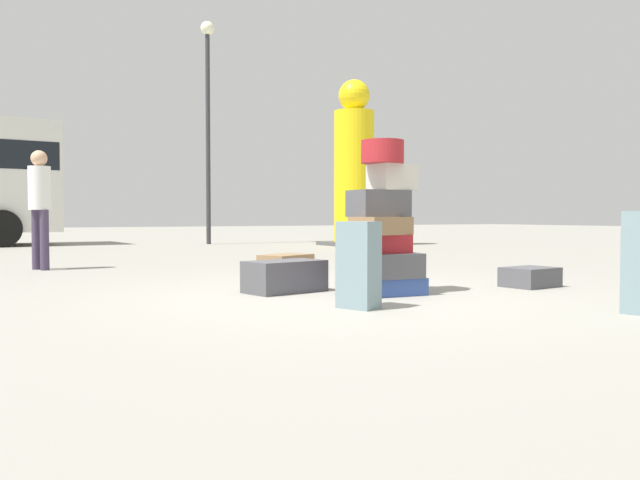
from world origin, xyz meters
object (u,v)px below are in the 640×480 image
(suitcase_brown_behind_tower, at_px, (286,268))
(person_bearded_onlooker, at_px, (40,199))
(suitcase_tower, at_px, (382,230))
(suitcase_charcoal_foreground_near, at_px, (285,276))
(suitcase_slate_upright_blue, at_px, (359,265))
(lamp_post, at_px, (208,99))
(yellow_dummy_statue, at_px, (354,172))
(suitcase_charcoal_left_side, at_px, (530,277))

(suitcase_brown_behind_tower, bearing_deg, person_bearded_onlooker, 101.33)
(suitcase_tower, relative_size, suitcase_charcoal_foreground_near, 1.91)
(suitcase_charcoal_foreground_near, height_order, suitcase_slate_upright_blue, suitcase_slate_upright_blue)
(suitcase_slate_upright_blue, relative_size, lamp_post, 0.12)
(suitcase_charcoal_foreground_near, distance_m, lamp_post, 11.84)
(suitcase_tower, distance_m, person_bearded_onlooker, 5.31)
(lamp_post, bearing_deg, person_bearded_onlooker, -124.89)
(person_bearded_onlooker, bearing_deg, suitcase_brown_behind_tower, 12.29)
(suitcase_slate_upright_blue, bearing_deg, suitcase_brown_behind_tower, 56.54)
(suitcase_tower, height_order, lamp_post, lamp_post)
(suitcase_charcoal_foreground_near, xyz_separation_m, suitcase_brown_behind_tower, (0.43, 0.87, 0.00))
(suitcase_brown_behind_tower, bearing_deg, lamp_post, 51.35)
(suitcase_brown_behind_tower, relative_size, lamp_post, 0.10)
(suitcase_charcoal_foreground_near, relative_size, yellow_dummy_statue, 0.18)
(suitcase_charcoal_left_side, height_order, yellow_dummy_statue, yellow_dummy_statue)
(yellow_dummy_statue, bearing_deg, lamp_post, 140.19)
(suitcase_charcoal_foreground_near, distance_m, suitcase_slate_upright_blue, 1.32)
(suitcase_slate_upright_blue, distance_m, yellow_dummy_statue, 11.41)
(suitcase_tower, height_order, suitcase_charcoal_left_side, suitcase_tower)
(suitcase_tower, relative_size, suitcase_brown_behind_tower, 2.53)
(suitcase_slate_upright_blue, height_order, yellow_dummy_statue, yellow_dummy_statue)
(suitcase_slate_upright_blue, distance_m, lamp_post, 12.99)
(suitcase_charcoal_left_side, bearing_deg, suitcase_charcoal_foreground_near, 154.85)
(yellow_dummy_statue, distance_m, lamp_post, 4.41)
(yellow_dummy_statue, bearing_deg, suitcase_brown_behind_tower, -126.38)
(lamp_post, bearing_deg, suitcase_tower, -100.71)
(suitcase_slate_upright_blue, height_order, lamp_post, lamp_post)
(suitcase_charcoal_left_side, bearing_deg, person_bearded_onlooker, 125.10)
(suitcase_charcoal_left_side, xyz_separation_m, yellow_dummy_statue, (3.46, 9.17, 1.77))
(suitcase_charcoal_left_side, height_order, suitcase_brown_behind_tower, suitcase_brown_behind_tower)
(suitcase_slate_upright_blue, height_order, suitcase_charcoal_left_side, suitcase_slate_upright_blue)
(lamp_post, bearing_deg, suitcase_charcoal_left_side, -92.16)
(suitcase_slate_upright_blue, xyz_separation_m, suitcase_charcoal_left_side, (2.44, 0.48, -0.25))
(suitcase_charcoal_left_side, relative_size, yellow_dummy_statue, 0.13)
(suitcase_charcoal_foreground_near, bearing_deg, lamp_post, 62.93)
(lamp_post, bearing_deg, suitcase_slate_upright_blue, -103.31)
(yellow_dummy_statue, bearing_deg, suitcase_charcoal_foreground_near, -125.43)
(suitcase_charcoal_left_side, xyz_separation_m, lamp_post, (0.44, 11.68, 3.77))
(suitcase_tower, bearing_deg, suitcase_charcoal_left_side, -7.55)
(suitcase_slate_upright_blue, bearing_deg, lamp_post, 53.34)
(yellow_dummy_statue, bearing_deg, suitcase_charcoal_left_side, -110.66)
(suitcase_charcoal_foreground_near, bearing_deg, suitcase_brown_behind_tower, 51.73)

